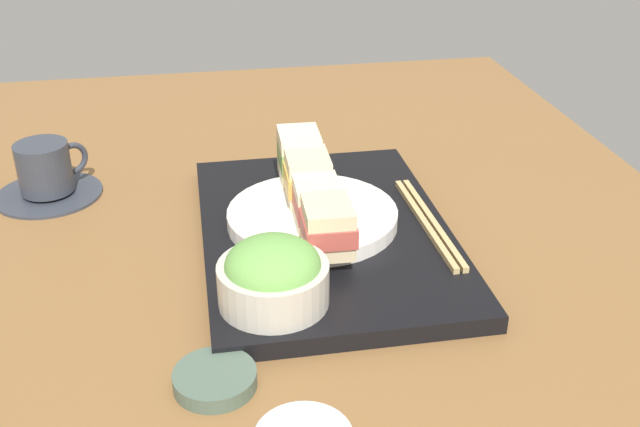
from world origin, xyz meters
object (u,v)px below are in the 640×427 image
object	(u,v)px
salad_bowl	(273,275)
coffee_cup	(46,174)
small_sauce_dish	(215,379)
sandwich_plate	(312,217)
sandwich_nearmost	(328,227)
sandwich_inner_far	(308,177)
chopsticks_pair	(428,222)
sandwich_farmost	(299,156)
sandwich_inner_near	(317,203)

from	to	relation	value
salad_bowl	coffee_cup	bearing A→B (deg)	38.51
coffee_cup	small_sauce_dish	bearing A→B (deg)	-154.89
sandwich_plate	sandwich_nearmost	xyz separation A→B (cm)	(-9.00, -0.15, 3.60)
sandwich_inner_far	chopsticks_pair	xyz separation A→B (cm)	(-5.77, -13.55, -4.33)
sandwich_farmost	salad_bowl	world-z (taller)	sandwich_farmost
sandwich_plate	salad_bowl	distance (cm)	16.87
sandwich_plate	sandwich_inner_near	world-z (taller)	sandwich_inner_near
sandwich_inner_far	sandwich_inner_near	bearing A→B (deg)	-179.07
sandwich_nearmost	salad_bowl	distance (cm)	9.32
sandwich_inner_far	salad_bowl	world-z (taller)	sandwich_inner_far
sandwich_plate	small_sauce_dish	distance (cm)	27.87
chopsticks_pair	small_sauce_dish	distance (cm)	34.34
sandwich_inner_far	sandwich_plate	bearing A→B (deg)	-179.07
sandwich_plate	coffee_cup	size ratio (longest dim) A/B	1.45
sandwich_plate	small_sauce_dish	world-z (taller)	sandwich_plate
sandwich_inner_far	coffee_cup	distance (cm)	35.93
sandwich_plate	sandwich_inner_near	bearing A→B (deg)	-179.07
coffee_cup	sandwich_farmost	bearing A→B (deg)	-104.68
sandwich_farmost	chopsticks_pair	xyz separation A→B (cm)	(-11.77, -13.65, -4.59)
sandwich_nearmost	coffee_cup	size ratio (longest dim) A/B	0.51
coffee_cup	small_sauce_dish	world-z (taller)	coffee_cup
sandwich_inner_far	small_sauce_dish	size ratio (longest dim) A/B	0.94
sandwich_nearmost	coffee_cup	distance (cm)	42.37
chopsticks_pair	coffee_cup	size ratio (longest dim) A/B	1.58
sandwich_inner_near	small_sauce_dish	world-z (taller)	sandwich_inner_near
sandwich_inner_near	coffee_cup	distance (cm)	38.80
sandwich_nearmost	chopsticks_pair	xyz separation A→B (cm)	(6.24, -13.35, -4.14)
coffee_cup	sandwich_plate	bearing A→B (deg)	-118.19
sandwich_plate	coffee_cup	xyz separation A→B (cm)	(17.53, 32.71, 0.13)
sandwich_nearmost	sandwich_farmost	bearing A→B (deg)	0.93
small_sauce_dish	sandwich_farmost	bearing A→B (deg)	-20.90
chopsticks_pair	coffee_cup	xyz separation A→B (cm)	(20.30, 46.21, 0.68)
sandwich_nearmost	sandwich_farmost	xyz separation A→B (cm)	(18.00, 0.29, 0.44)
sandwich_plate	sandwich_inner_far	world-z (taller)	sandwich_inner_far
sandwich_farmost	small_sauce_dish	distance (cm)	36.48
sandwich_inner_near	salad_bowl	world-z (taller)	salad_bowl
sandwich_plate	sandwich_nearmost	world-z (taller)	sandwich_nearmost
sandwich_nearmost	sandwich_inner_near	bearing A→B (deg)	0.93
sandwich_farmost	coffee_cup	size ratio (longest dim) A/B	0.49
sandwich_farmost	sandwich_inner_far	bearing A→B (deg)	-179.07
sandwich_nearmost	salad_bowl	size ratio (longest dim) A/B	0.64
sandwich_farmost	coffee_cup	distance (cm)	33.89
sandwich_nearmost	sandwich_inner_far	xyz separation A→B (cm)	(12.00, 0.19, 0.19)
sandwich_plate	sandwich_farmost	distance (cm)	9.87
sandwich_inner_near	sandwich_nearmost	bearing A→B (deg)	-179.07
sandwich_inner_far	coffee_cup	bearing A→B (deg)	66.01
sandwich_plate	coffee_cup	world-z (taller)	coffee_cup
salad_bowl	sandwich_inner_far	bearing A→B (deg)	-19.34
sandwich_plate	sandwich_inner_far	bearing A→B (deg)	0.93
sandwich_plate	sandwich_inner_near	size ratio (longest dim) A/B	2.92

